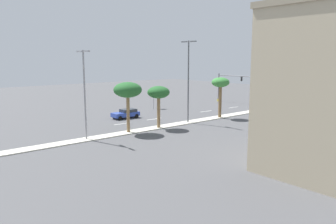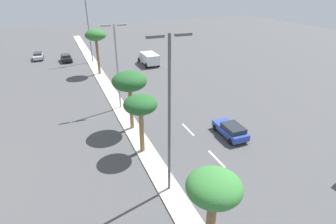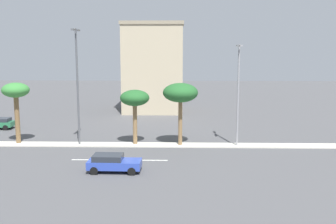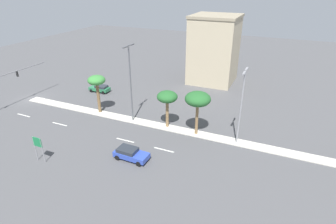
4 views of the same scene
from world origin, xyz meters
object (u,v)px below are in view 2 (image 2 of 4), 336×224
at_px(palm_tree_rear, 129,82).
at_px(palm_tree_near, 96,36).
at_px(street_lamp_near, 88,27).
at_px(sedan_blue_near, 231,130).
at_px(sedan_black_trailing, 66,58).
at_px(street_lamp_trailing, 169,110).
at_px(box_truck, 149,58).
at_px(palm_tree_trailing, 214,192).
at_px(palm_tree_front, 140,106).
at_px(sedan_silver_inboard, 38,56).
at_px(street_lamp_mid, 117,61).

distance_m(palm_tree_rear, palm_tree_near, 20.82).
xyz_separation_m(street_lamp_near, sedan_blue_near, (8.83, -34.64, -6.03)).
relative_size(palm_tree_rear, sedan_black_trailing, 1.54).
height_order(street_lamp_trailing, box_truck, street_lamp_trailing).
relative_size(palm_tree_trailing, sedan_black_trailing, 1.53).
height_order(street_lamp_trailing, street_lamp_near, street_lamp_trailing).
relative_size(palm_tree_near, sedan_black_trailing, 1.81).
height_order(palm_tree_front, sedan_silver_inboard, palm_tree_front).
xyz_separation_m(street_lamp_trailing, sedan_black_trailing, (-4.62, 42.07, -6.12)).
relative_size(palm_tree_front, street_lamp_trailing, 0.48).
bearing_deg(palm_tree_front, street_lamp_trailing, -86.84).
distance_m(street_lamp_trailing, box_truck, 35.33).
height_order(palm_tree_rear, palm_tree_near, palm_tree_near).
distance_m(street_lamp_trailing, street_lamp_near, 39.53).
bearing_deg(palm_tree_rear, box_truck, 66.83).
bearing_deg(sedan_blue_near, sedan_silver_inboard, 114.66).
relative_size(palm_tree_trailing, box_truck, 1.08).
bearing_deg(street_lamp_mid, palm_tree_trailing, -91.29).
distance_m(palm_tree_rear, sedan_black_trailing, 32.38).
bearing_deg(street_lamp_near, palm_tree_rear, -90.23).
distance_m(palm_tree_near, street_lamp_mid, 15.04).
distance_m(sedan_silver_inboard, sedan_black_trailing, 6.42).
bearing_deg(sedan_blue_near, street_lamp_trailing, -151.30).
bearing_deg(palm_tree_front, palm_tree_near, 89.11).
bearing_deg(sedan_silver_inboard, street_lamp_mid, -71.50).
bearing_deg(street_lamp_near, street_lamp_trailing, -90.17).
relative_size(sedan_blue_near, sedan_black_trailing, 1.05).
bearing_deg(box_truck, palm_tree_rear, -113.17).
height_order(street_lamp_mid, sedan_black_trailing, street_lamp_mid).
height_order(sedan_silver_inboard, sedan_black_trailing, sedan_silver_inboard).
bearing_deg(sedan_blue_near, street_lamp_near, 104.30).
distance_m(palm_tree_rear, sedan_silver_inboard, 37.09).
bearing_deg(palm_tree_front, sedan_black_trailing, 96.75).
relative_size(palm_tree_rear, street_lamp_mid, 0.62).
height_order(street_lamp_near, sedan_silver_inboard, street_lamp_near).
relative_size(palm_tree_trailing, sedan_silver_inboard, 1.56).
xyz_separation_m(palm_tree_near, box_truck, (9.81, 2.31, -5.19)).
xyz_separation_m(palm_tree_near, street_lamp_mid, (0.03, -15.03, -0.41)).
bearing_deg(sedan_blue_near, sedan_black_trailing, 110.05).
bearing_deg(sedan_black_trailing, palm_tree_rear, -81.70).
bearing_deg(palm_tree_near, palm_tree_front, -90.89).
bearing_deg(palm_tree_front, street_lamp_near, 89.26).
xyz_separation_m(palm_tree_trailing, palm_tree_rear, (0.41, 16.87, 0.02)).
bearing_deg(palm_tree_rear, sedan_blue_near, -31.43).
bearing_deg(palm_tree_rear, palm_tree_trailing, -91.40).
bearing_deg(palm_tree_near, street_lamp_mid, -89.90).
bearing_deg(street_lamp_mid, palm_tree_front, -92.31).
bearing_deg(palm_tree_front, sedan_blue_near, -5.08).
relative_size(street_lamp_near, box_truck, 1.99).
height_order(palm_tree_rear, street_lamp_near, street_lamp_near).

